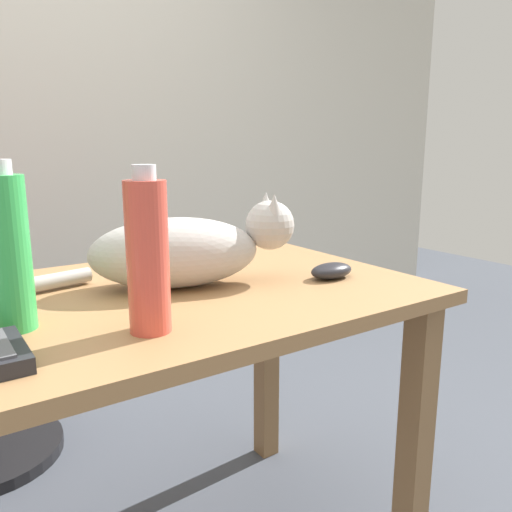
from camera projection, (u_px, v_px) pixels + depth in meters
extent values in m
cube|color=#9E7247|center=(75.00, 314.00, 0.97)|extent=(1.44, 0.71, 0.03)
cube|color=olive|center=(415.00, 443.00, 1.18)|extent=(0.06, 0.06, 0.69)
cube|color=olive|center=(266.00, 357.00, 1.65)|extent=(0.06, 0.06, 0.69)
ellipsoid|color=#B2ADA8|center=(175.00, 253.00, 1.09)|extent=(0.40, 0.28, 0.15)
sphere|color=#B2ADA8|center=(270.00, 225.00, 1.14)|extent=(0.11, 0.11, 0.11)
cone|color=#B2ADA8|center=(266.00, 202.00, 1.15)|extent=(0.04, 0.04, 0.04)
cone|color=#B2ADA8|center=(274.00, 204.00, 1.10)|extent=(0.04, 0.04, 0.04)
cylinder|color=#B2ADA8|center=(49.00, 282.00, 1.06)|extent=(0.18, 0.07, 0.03)
ellipsoid|color=#232328|center=(331.00, 271.00, 1.17)|extent=(0.11, 0.06, 0.04)
cylinder|color=green|center=(7.00, 254.00, 0.82)|extent=(0.07, 0.07, 0.25)
cylinder|color=#D84C3D|center=(148.00, 258.00, 0.81)|extent=(0.07, 0.07, 0.25)
cylinder|color=silver|center=(144.00, 172.00, 0.78)|extent=(0.04, 0.04, 0.02)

